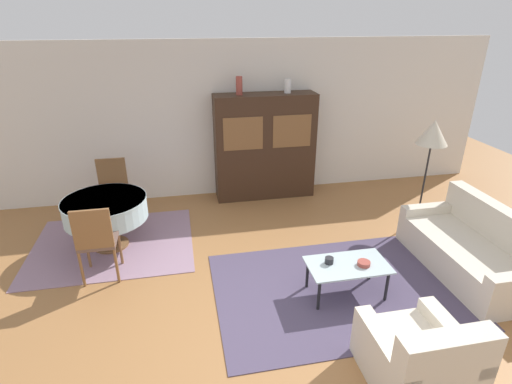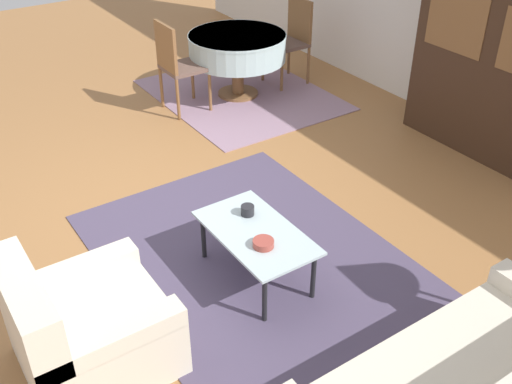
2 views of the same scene
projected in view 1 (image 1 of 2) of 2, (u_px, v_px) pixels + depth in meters
name	position (u px, v px, depth m)	size (l,w,h in m)	color
ground_plane	(263.00, 327.00, 4.25)	(14.00, 14.00, 0.00)	#9E6B3D
wall_back	(220.00, 121.00, 6.95)	(10.00, 0.06, 2.70)	silver
area_rug	(337.00, 289.00, 4.83)	(2.93, 2.03, 0.01)	#4C425B
dining_rug	(113.00, 244.00, 5.78)	(2.24, 1.82, 0.01)	gray
couch	(473.00, 250.00, 5.09)	(0.91, 1.86, 0.86)	beige
armchair	(420.00, 359.00, 3.48)	(0.82, 0.87, 0.83)	beige
coffee_table	(348.00, 267.00, 4.61)	(0.94, 0.53, 0.41)	black
display_cabinet	(265.00, 147.00, 7.01)	(1.74, 0.48, 1.84)	#382316
dining_table	(106.00, 209.00, 5.50)	(1.13, 1.13, 0.74)	brown
dining_chair_near	(96.00, 239.00, 4.80)	(0.44, 0.44, 1.01)	brown
dining_chair_far	(113.00, 187.00, 6.21)	(0.44, 0.44, 1.01)	brown
floor_lamp	(433.00, 135.00, 5.86)	(0.45, 0.45, 1.65)	black
cup	(329.00, 260.00, 4.60)	(0.10, 0.10, 0.07)	#232328
bowl	(364.00, 263.00, 4.57)	(0.15, 0.15, 0.05)	#9E4238
vase_tall	(239.00, 86.00, 6.49)	(0.11, 0.11, 0.29)	#9E4238
vase_short	(288.00, 86.00, 6.65)	(0.11, 0.11, 0.23)	white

